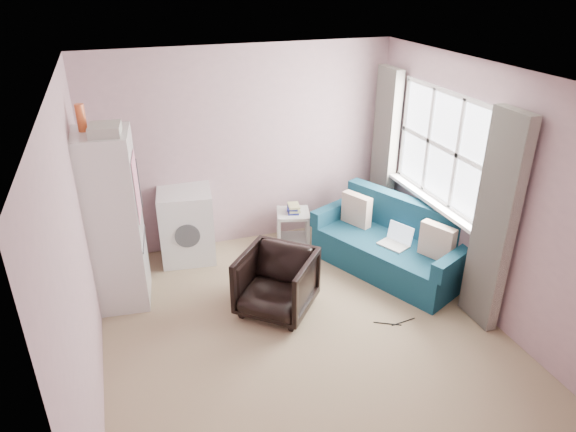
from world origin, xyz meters
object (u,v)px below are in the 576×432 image
(armchair, at_px, (276,280))
(sofa, at_px, (393,246))
(washing_machine, at_px, (187,223))
(fridge, at_px, (108,221))
(side_table, at_px, (293,225))

(armchair, xyz_separation_m, sofa, (1.57, 0.36, -0.07))
(washing_machine, bearing_deg, armchair, -56.62)
(fridge, relative_size, side_table, 3.83)
(fridge, distance_m, sofa, 3.22)
(sofa, bearing_deg, fridge, 148.07)
(armchair, height_order, washing_machine, washing_machine)
(sofa, bearing_deg, armchair, 168.08)
(fridge, distance_m, washing_machine, 1.20)
(armchair, relative_size, fridge, 0.34)
(armchair, relative_size, side_table, 1.32)
(armchair, bearing_deg, fridge, -164.58)
(washing_machine, height_order, side_table, washing_machine)
(washing_machine, relative_size, sofa, 0.44)
(fridge, bearing_deg, side_table, 20.60)
(fridge, distance_m, side_table, 2.38)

